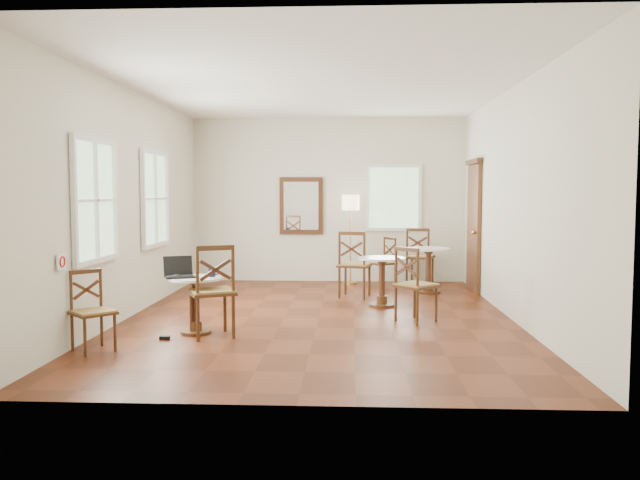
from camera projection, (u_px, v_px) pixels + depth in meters
The scene contains 17 objects.
ground at pixel (319, 317), 8.38m from camera, with size 7.00×7.00×0.00m, color #56210E.
room_shell at pixel (315, 174), 8.52m from camera, with size 5.02×7.02×3.01m.
cafe_table_near at pixel (195, 299), 7.39m from camera, with size 0.62×0.62×0.66m.
cafe_table_mid at pixel (382, 276), 9.17m from camera, with size 0.67×0.67×0.71m.
cafe_table_back at pixel (428, 265), 10.39m from camera, with size 0.70×0.70×0.74m.
chair_near_a at pixel (212, 291), 7.20m from camera, with size 0.65×0.65×1.06m.
chair_near_b at pixel (92, 311), 6.57m from camera, with size 0.55×0.55×0.84m.
chair_mid_a at pixel (354, 264), 9.97m from camera, with size 0.58×0.58×1.04m.
chair_mid_b at pixel (415, 285), 8.06m from camera, with size 0.62×0.62×0.96m.
chair_back_a at pixel (420, 256), 11.41m from camera, with size 0.59×0.59×1.02m.
chair_back_b at pixel (383, 262), 11.10m from camera, with size 0.55×0.55×0.87m.
floor_lamp at pixel (351, 209), 11.40m from camera, with size 0.31×0.31×1.60m.
laptop at pixel (179, 272), 7.37m from camera, with size 0.42×0.39×0.24m.
mouse at pixel (177, 276), 7.32m from camera, with size 0.11×0.07×0.04m, color black.
navy_mug at pixel (212, 273), 7.40m from camera, with size 0.13×0.08×0.10m.
water_glass at pixel (192, 271), 7.50m from camera, with size 0.06×0.06×0.11m, color white.
power_adapter at pixel (165, 338), 7.10m from camera, with size 0.11×0.06×0.04m, color black.
Camera 1 is at (0.41, -8.27, 1.63)m, focal length 35.75 mm.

